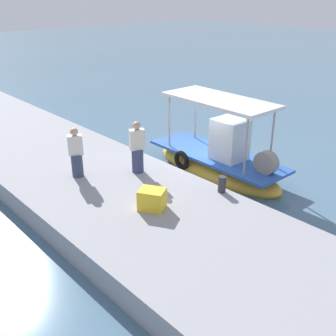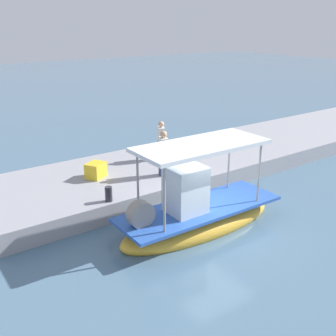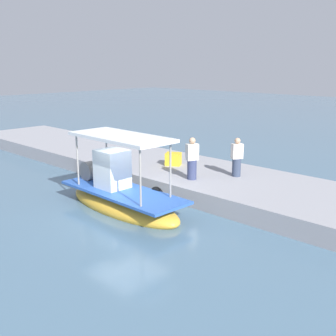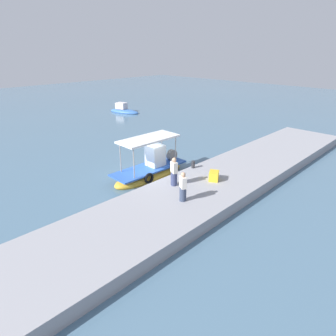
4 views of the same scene
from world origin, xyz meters
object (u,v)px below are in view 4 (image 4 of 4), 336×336
Objects in this scene: marker_buoy at (156,147)px; fisherman_near_bollard at (174,173)px; main_fishing_boat at (151,170)px; cargo_crate at (214,176)px; mooring_bollard at (193,164)px; moored_boat_near at (124,111)px; fisherman_by_crate at (183,188)px.

fisherman_near_bollard is at bearing -125.97° from marker_buoy.
main_fishing_boat is 4.61m from cargo_crate.
main_fishing_boat is 2.98m from mooring_bollard.
main_fishing_boat is 1.18× the size of moored_boat_near.
fisherman_by_crate is (-1.06, -1.67, -0.04)m from fisherman_near_bollard.
marker_buoy is at bearing 54.65° from fisherman_by_crate.
fisherman_by_crate is at bearing -125.35° from marker_buoy.
moored_boat_near reaches higher than mooring_bollard.
mooring_bollard is 7.04m from marker_buoy.
mooring_bollard is 0.10× the size of moored_boat_near.
main_fishing_boat is 3.30× the size of fisherman_near_bollard.
fisherman_by_crate is at bearing -122.45° from fisherman_near_bollard.
fisherman_by_crate is 3.27× the size of mooring_bollard.
main_fishing_boat is at bearing 67.77° from fisherman_by_crate.
fisherman_near_bollard reaches higher than moored_boat_near.
main_fishing_boat is at bearing -136.08° from marker_buoy.
mooring_bollard is at bearing 73.97° from cargo_crate.
main_fishing_boat reaches higher than cargo_crate.
main_fishing_boat is at bearing 107.34° from cargo_crate.
fisherman_near_bollard is 0.36× the size of moored_boat_near.
cargo_crate reaches higher than marker_buoy.
fisherman_near_bollard is at bearing 150.36° from cargo_crate.
fisherman_by_crate is at bearing -146.50° from mooring_bollard.
cargo_crate is at bearing -72.66° from main_fishing_boat.
mooring_bollard is (3.96, 2.62, -0.50)m from fisherman_by_crate.
moored_boat_near is at bearing 59.53° from fisherman_near_bollard.
main_fishing_boat is 6.30m from marker_buoy.
fisherman_near_bollard is 1.06× the size of fisherman_by_crate.
main_fishing_boat is 5.24m from fisherman_by_crate.
fisherman_near_bollard is 3.66× the size of marker_buoy.
fisherman_by_crate reaches higher than marker_buoy.
mooring_bollard is 23.54m from moored_boat_near.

